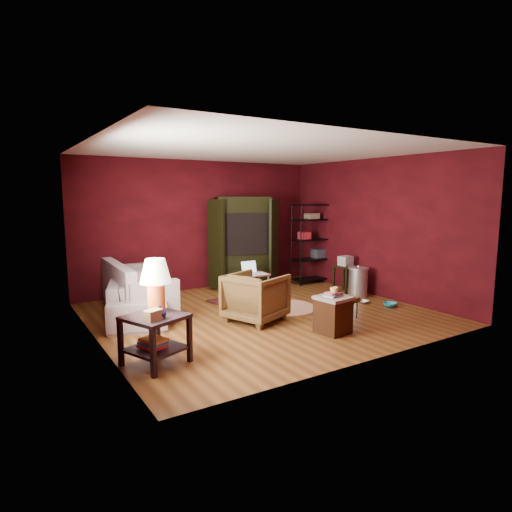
# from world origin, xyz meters

# --- Properties ---
(room) EXTENTS (5.54, 5.04, 2.84)m
(room) POSITION_xyz_m (-0.04, -0.01, 1.40)
(room) COLOR brown
(room) RESTS_ON ground
(sofa) EXTENTS (1.33, 2.38, 0.89)m
(sofa) POSITION_xyz_m (-1.85, 1.09, 0.45)
(sofa) COLOR gray
(sofa) RESTS_ON ground
(armchair) EXTENTS (1.06, 1.09, 0.88)m
(armchair) POSITION_xyz_m (-0.31, -0.28, 0.44)
(armchair) COLOR black
(armchair) RESTS_ON ground
(pet_bowl_steel) EXTENTS (0.22, 0.12, 0.22)m
(pet_bowl_steel) POSITION_xyz_m (2.05, -0.41, 0.11)
(pet_bowl_steel) COLOR #BBBDC2
(pet_bowl_steel) RESTS_ON ground
(pet_bowl_turquoise) EXTENTS (0.26, 0.11, 0.25)m
(pet_bowl_turquoise) POSITION_xyz_m (2.28, -0.86, 0.13)
(pet_bowl_turquoise) COLOR teal
(pet_bowl_turquoise) RESTS_ON ground
(vase) EXTENTS (0.20, 0.20, 0.15)m
(vase) POSITION_xyz_m (-2.30, -1.35, 0.69)
(vase) COLOR #0C0C3C
(vase) RESTS_ON side_table
(mug) EXTENTS (0.14, 0.13, 0.11)m
(mug) POSITION_xyz_m (0.32, -1.47, 0.68)
(mug) COLOR #E1D86E
(mug) RESTS_ON hamper
(side_table) EXTENTS (0.85, 0.85, 1.29)m
(side_table) POSITION_xyz_m (-2.27, -1.10, 0.77)
(side_table) COLOR black
(side_table) RESTS_ON ground
(sofa_cushions) EXTENTS (0.86, 2.03, 0.84)m
(sofa_cushions) POSITION_xyz_m (-1.89, 1.11, 0.41)
(sofa_cushions) COLOR gray
(sofa_cushions) RESTS_ON sofa
(hamper) EXTENTS (0.51, 0.51, 0.64)m
(hamper) POSITION_xyz_m (0.35, -1.43, 0.29)
(hamper) COLOR #3E1E0E
(hamper) RESTS_ON ground
(footstool) EXTENTS (0.40, 0.40, 0.36)m
(footstool) POSITION_xyz_m (1.05, -0.95, 0.32)
(footstool) COLOR black
(footstool) RESTS_ON ground
(rug_round) EXTENTS (1.66, 1.66, 0.01)m
(rug_round) POSITION_xyz_m (0.55, 0.16, 0.01)
(rug_round) COLOR beige
(rug_round) RESTS_ON ground
(rug_oriental) EXTENTS (1.37, 1.00, 0.01)m
(rug_oriental) POSITION_xyz_m (0.22, 0.99, 0.02)
(rug_oriental) COLOR #4F1715
(rug_oriental) RESTS_ON ground
(laptop_desk) EXTENTS (0.61, 0.48, 0.75)m
(laptop_desk) POSITION_xyz_m (0.41, 0.99, 0.46)
(laptop_desk) COLOR #9B5046
(laptop_desk) RESTS_ON ground
(tv_armoire) EXTENTS (1.51, 1.14, 2.02)m
(tv_armoire) POSITION_xyz_m (0.84, 2.08, 1.05)
(tv_armoire) COLOR black
(tv_armoire) RESTS_ON ground
(wire_shelving) EXTENTS (0.92, 0.44, 1.86)m
(wire_shelving) POSITION_xyz_m (2.44, 1.63, 1.02)
(wire_shelving) COLOR black
(wire_shelving) RESTS_ON ground
(small_stand) EXTENTS (0.44, 0.44, 0.78)m
(small_stand) POSITION_xyz_m (2.39, 0.45, 0.58)
(small_stand) COLOR black
(small_stand) RESTS_ON ground
(trash_can) EXTENTS (0.50, 0.50, 0.65)m
(trash_can) POSITION_xyz_m (2.35, 0.03, 0.31)
(trash_can) COLOR silver
(trash_can) RESTS_ON ground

